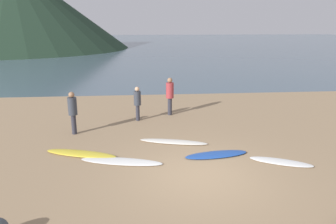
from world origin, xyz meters
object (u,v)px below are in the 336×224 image
at_px(surfboard_0, 81,154).
at_px(surfboard_1, 121,161).
at_px(person_2, 73,109).
at_px(person_1, 137,101).
at_px(surfboard_3, 216,155).
at_px(surfboard_4, 281,162).
at_px(person_0, 170,93).
at_px(surfboard_2, 173,142).

bearing_deg(surfboard_0, surfboard_1, -9.12).
distance_m(surfboard_1, person_2, 3.65).
xyz_separation_m(person_1, person_2, (-2.52, -1.60, 0.09)).
relative_size(surfboard_3, person_1, 1.40).
bearing_deg(person_1, person_2, 59.35).
bearing_deg(surfboard_4, surfboard_1, -160.24).
xyz_separation_m(surfboard_3, person_1, (-2.61, 4.24, 0.87)).
bearing_deg(surfboard_0, person_0, 71.45).
xyz_separation_m(person_0, person_1, (-1.53, -0.79, -0.15)).
distance_m(surfboard_1, person_0, 5.75).
height_order(surfboard_0, surfboard_4, surfboard_0).
bearing_deg(surfboard_2, person_2, 176.03).
distance_m(surfboard_0, surfboard_1, 1.56).
bearing_deg(surfboard_1, person_2, 137.96).
height_order(surfboard_2, person_1, person_1).
distance_m(surfboard_1, person_1, 4.60).
bearing_deg(person_1, person_0, -125.92).
relative_size(person_0, person_1, 1.16).
height_order(surfboard_1, person_1, person_1).
height_order(surfboard_0, surfboard_3, surfboard_0).
height_order(surfboard_1, surfboard_4, same).
height_order(person_0, person_1, person_0).
distance_m(surfboard_4, person_2, 7.87).
bearing_deg(surfboard_3, person_2, 144.09).
bearing_deg(surfboard_3, surfboard_0, 165.33).
xyz_separation_m(surfboard_3, person_0, (-1.08, 5.03, 1.02)).
bearing_deg(surfboard_1, surfboard_0, 165.72).
relative_size(surfboard_0, surfboard_4, 1.30).
distance_m(surfboard_0, person_2, 2.45).
bearing_deg(person_2, surfboard_1, -155.48).
bearing_deg(surfboard_4, surfboard_0, -165.39).
distance_m(surfboard_2, person_1, 3.33).
bearing_deg(surfboard_0, surfboard_2, 33.06).
height_order(surfboard_1, person_2, person_2).
bearing_deg(person_0, surfboard_4, 48.98).
xyz_separation_m(surfboard_0, surfboard_3, (4.51, -0.47, -0.00)).
relative_size(surfboard_1, surfboard_2, 1.05).
distance_m(surfboard_0, person_0, 5.79).
height_order(surfboard_4, person_0, person_0).
height_order(surfboard_4, person_1, person_1).
height_order(surfboard_3, surfboard_4, surfboard_3).
height_order(surfboard_3, person_2, person_2).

